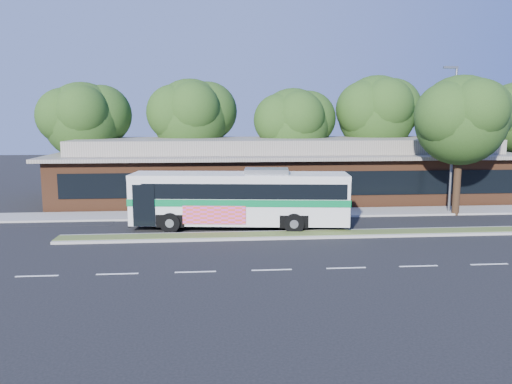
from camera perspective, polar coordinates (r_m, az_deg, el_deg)
ground at (r=25.21m, az=7.29°, el=-5.27°), size 120.00×120.00×0.00m
median_strip at (r=25.76m, az=7.01°, el=-4.80°), size 26.00×1.10×0.15m
sidewalk at (r=31.34m, az=4.83°, el=-2.41°), size 44.00×2.60×0.12m
parking_lot at (r=36.73m, az=-25.16°, el=-1.67°), size 14.00×12.00×0.01m
plaza_building at (r=37.48m, az=3.17°, el=2.59°), size 33.20×11.20×4.45m
lamp_post at (r=33.41m, az=21.54°, el=6.07°), size 0.93×0.18×9.07m
tree_bg_a at (r=40.16m, az=-18.53°, el=7.91°), size 6.47×5.80×8.63m
tree_bg_b at (r=40.09m, az=-6.87°, el=8.67°), size 6.69×6.00×9.00m
tree_bg_c at (r=39.63m, az=4.80°, el=7.91°), size 6.24×5.60×8.26m
tree_bg_d at (r=42.36m, az=14.13°, el=8.84°), size 6.91×6.20×9.37m
tree_bg_e at (r=43.74m, az=22.01°, el=7.58°), size 6.47×5.80×8.50m
transit_bus at (r=26.97m, az=-1.77°, el=-0.36°), size 11.85×3.85×3.27m
sedan at (r=34.51m, az=-12.34°, el=-0.64°), size 4.54×3.18×1.22m
sidewalk_tree at (r=33.12m, az=22.87°, el=7.78°), size 6.04×5.42×8.52m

